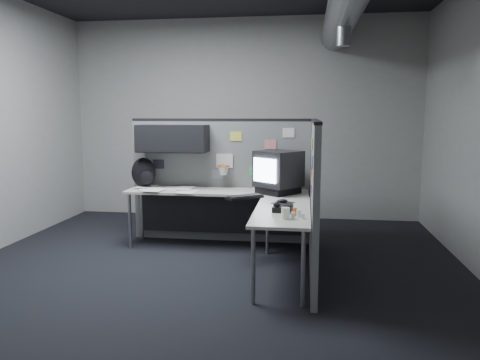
# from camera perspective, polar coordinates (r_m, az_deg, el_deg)

# --- Properties ---
(room) EXTENTS (5.62, 5.62, 3.22)m
(room) POSITION_cam_1_polar(r_m,az_deg,el_deg) (4.80, 2.73, 12.89)
(room) COLOR black
(room) RESTS_ON ground
(partition_back) EXTENTS (2.44, 0.42, 1.63)m
(partition_back) POSITION_cam_1_polar(r_m,az_deg,el_deg) (6.16, -3.80, 1.58)
(partition_back) COLOR slate
(partition_back) RESTS_ON ground
(partition_right) EXTENTS (0.07, 2.23, 1.63)m
(partition_right) POSITION_cam_1_polar(r_m,az_deg,el_deg) (5.05, 9.01, -1.99)
(partition_right) COLOR slate
(partition_right) RESTS_ON ground
(desk) EXTENTS (2.31, 2.11, 0.73)m
(desk) POSITION_cam_1_polar(r_m,az_deg,el_deg) (5.63, -0.88, -2.97)
(desk) COLOR beige
(desk) RESTS_ON ground
(monitor) EXTENTS (0.64, 0.64, 0.52)m
(monitor) POSITION_cam_1_polar(r_m,az_deg,el_deg) (5.68, 4.68, 1.03)
(monitor) COLOR black
(monitor) RESTS_ON desk
(keyboard) EXTENTS (0.44, 0.40, 0.04)m
(keyboard) POSITION_cam_1_polar(r_m,az_deg,el_deg) (5.35, 0.57, -2.08)
(keyboard) COLOR black
(keyboard) RESTS_ON desk
(mouse) EXTENTS (0.26, 0.27, 0.05)m
(mouse) POSITION_cam_1_polar(r_m,az_deg,el_deg) (5.10, 5.26, -2.65)
(mouse) COLOR black
(mouse) RESTS_ON desk
(phone) EXTENTS (0.20, 0.22, 0.10)m
(phone) POSITION_cam_1_polar(r_m,az_deg,el_deg) (4.67, 5.19, -3.39)
(phone) COLOR black
(phone) RESTS_ON desk
(bottles) EXTENTS (0.13, 0.15, 0.08)m
(bottles) POSITION_cam_1_polar(r_m,az_deg,el_deg) (4.42, 6.95, -4.13)
(bottles) COLOR silver
(bottles) RESTS_ON desk
(cup) EXTENTS (0.10, 0.10, 0.11)m
(cup) POSITION_cam_1_polar(r_m,az_deg,el_deg) (4.34, 5.57, -4.05)
(cup) COLOR white
(cup) RESTS_ON desk
(papers) EXTENTS (0.85, 0.55, 0.02)m
(papers) POSITION_cam_1_polar(r_m,az_deg,el_deg) (6.06, -9.07, -1.06)
(papers) COLOR white
(papers) RESTS_ON desk
(backpack) EXTENTS (0.38, 0.34, 0.39)m
(backpack) POSITION_cam_1_polar(r_m,az_deg,el_deg) (6.25, -11.64, 0.84)
(backpack) COLOR black
(backpack) RESTS_ON desk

